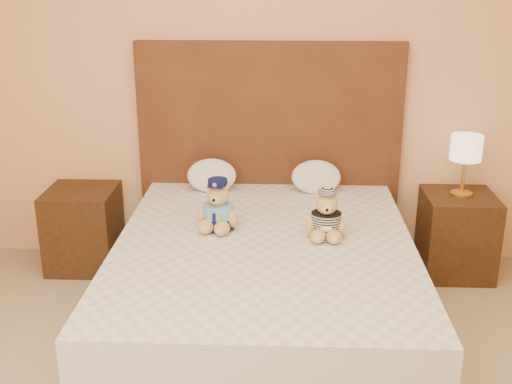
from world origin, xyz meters
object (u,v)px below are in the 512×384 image
(nightstand_left, at_px, (84,228))
(pillow_right, at_px, (316,175))
(lamp, at_px, (466,151))
(teddy_police, at_px, (218,205))
(nightstand_right, at_px, (457,234))
(teddy_prisoner, at_px, (326,215))
(pillow_left, at_px, (212,174))
(bed, at_px, (264,288))

(nightstand_left, distance_m, pillow_right, 1.61)
(lamp, height_order, teddy_police, lamp)
(nightstand_right, distance_m, teddy_prisoner, 1.24)
(pillow_right, bearing_deg, teddy_police, -131.26)
(teddy_police, relative_size, teddy_prisoner, 1.09)
(teddy_police, xyz_separation_m, pillow_left, (-0.11, 0.66, -0.03))
(bed, xyz_separation_m, nightstand_left, (-1.25, 0.80, -0.00))
(nightstand_right, xyz_separation_m, pillow_right, (-0.94, 0.03, 0.39))
(teddy_police, bearing_deg, teddy_prisoner, 3.41)
(teddy_police, xyz_separation_m, teddy_prisoner, (0.60, -0.10, -0.01))
(bed, xyz_separation_m, lamp, (1.25, 0.80, 0.57))
(lamp, relative_size, teddy_prisoner, 1.49)
(bed, height_order, pillow_left, pillow_left)
(teddy_police, distance_m, teddy_prisoner, 0.60)
(bed, height_order, pillow_right, pillow_right)
(nightstand_left, bearing_deg, pillow_left, 1.96)
(nightstand_right, bearing_deg, pillow_right, 178.17)
(nightstand_left, xyz_separation_m, nightstand_right, (2.50, 0.00, 0.00))
(bed, xyz_separation_m, teddy_police, (-0.26, 0.17, 0.42))
(nightstand_right, distance_m, teddy_police, 1.69)
(teddy_prisoner, bearing_deg, pillow_left, 135.83)
(pillow_right, bearing_deg, nightstand_left, -178.90)
(bed, relative_size, teddy_police, 6.85)
(nightstand_left, height_order, pillow_right, pillow_right)
(nightstand_left, relative_size, lamp, 1.38)
(bed, relative_size, pillow_right, 6.26)
(teddy_prisoner, distance_m, pillow_left, 1.03)
(lamp, height_order, pillow_right, lamp)
(nightstand_right, xyz_separation_m, lamp, (-0.00, 0.00, 0.57))
(lamp, distance_m, pillow_right, 0.96)
(nightstand_right, relative_size, teddy_prisoner, 2.06)
(nightstand_right, bearing_deg, bed, -147.38)
(teddy_prisoner, height_order, pillow_left, teddy_prisoner)
(nightstand_left, bearing_deg, pillow_right, 1.10)
(lamp, xyz_separation_m, teddy_police, (-1.51, -0.63, -0.15))
(lamp, bearing_deg, nightstand_right, 0.00)
(pillow_left, relative_size, pillow_right, 1.01)
(nightstand_left, bearing_deg, nightstand_right, 0.00)
(teddy_police, relative_size, pillow_right, 0.91)
(nightstand_left, relative_size, teddy_prisoner, 2.06)
(pillow_left, bearing_deg, teddy_prisoner, -46.93)
(nightstand_left, bearing_deg, teddy_police, -32.43)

